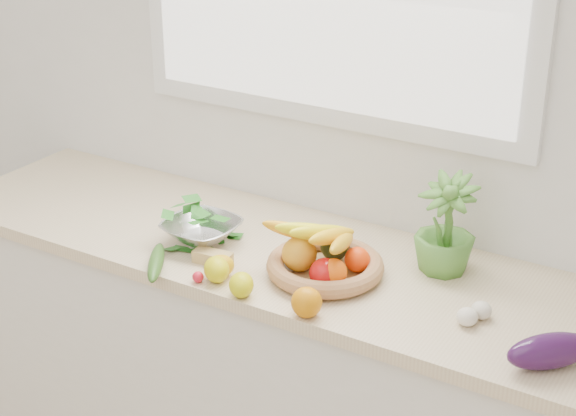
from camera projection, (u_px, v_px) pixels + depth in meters
The scene contains 18 objects.
back_wall at pixel (329, 75), 2.62m from camera, with size 4.50×0.02×2.70m, color white.
counter_cabinet at pixel (278, 382), 2.77m from camera, with size 2.20×0.58×0.86m, color silver.
countertop at pixel (277, 255), 2.58m from camera, with size 2.24×0.62×0.04m, color beige.
orange_loose at pixel (307, 302), 2.22m from camera, with size 0.08×0.08×0.08m, color orange.
lemon_a at pixel (241, 285), 2.31m from camera, with size 0.07×0.08×0.07m, color #CECF0B.
lemon_b at pixel (220, 266), 2.41m from camera, with size 0.06×0.08×0.06m, color #E0A60C.
lemon_c at pixel (217, 269), 2.39m from camera, with size 0.07×0.09×0.07m, color #D3CA0B.
apple at pixel (325, 274), 2.35m from camera, with size 0.09×0.09×0.09m, color #BA0F0E.
ginger at pixel (213, 258), 2.48m from camera, with size 0.11×0.05×0.04m, color tan.
garlic_a at pixel (288, 264), 2.44m from camera, with size 0.05×0.05×0.05m, color white.
garlic_b at pixel (481, 310), 2.21m from camera, with size 0.05×0.05×0.05m, color beige.
garlic_c at pixel (467, 317), 2.18m from camera, with size 0.05×0.05×0.05m, color beige.
eggplant at pixel (550, 351), 2.01m from camera, with size 0.08×0.21×0.09m, color #31103D.
cucumber at pixel (156, 262), 2.45m from camera, with size 0.04×0.23×0.04m, color #295418.
radish at pixel (198, 277), 2.39m from camera, with size 0.03×0.03×0.03m, color red.
potted_herb at pixel (445, 227), 2.40m from camera, with size 0.17×0.17×0.30m, color #4C8731.
fruit_basket at pixel (324, 259), 2.41m from camera, with size 0.43×0.43×0.18m.
colander_with_spinach at pixel (201, 225), 2.58m from camera, with size 0.23×0.23×0.12m.
Camera 1 is at (1.21, 0.00, 2.07)m, focal length 55.00 mm.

